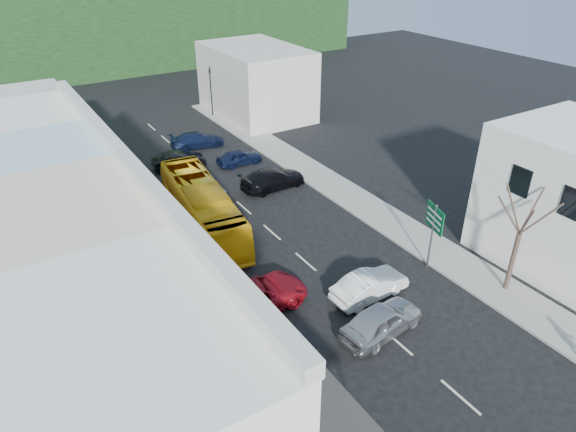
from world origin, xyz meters
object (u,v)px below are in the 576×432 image
(car_white, at_px, (370,286))
(car_silver, at_px, (381,322))
(car_red, at_px, (257,296))
(bus, at_px, (202,209))
(direction_sign, at_px, (432,237))
(street_tree, at_px, (519,234))
(pedestrian_left, at_px, (191,319))
(traffic_signal, at_px, (211,92))

(car_white, bearing_deg, car_silver, 148.71)
(car_silver, distance_m, car_red, 6.52)
(bus, bearing_deg, direction_sign, -42.49)
(street_tree, bearing_deg, pedestrian_left, 160.13)
(car_silver, bearing_deg, traffic_signal, -18.66)
(car_red, bearing_deg, car_silver, -138.17)
(car_red, distance_m, direction_sign, 10.60)
(pedestrian_left, distance_m, street_tree, 17.33)
(bus, height_order, car_white, bus)
(pedestrian_left, bearing_deg, bus, -39.61)
(traffic_signal, bearing_deg, car_red, 73.64)
(car_white, bearing_deg, bus, 19.75)
(car_white, relative_size, street_tree, 0.60)
(direction_sign, distance_m, traffic_signal, 31.95)
(car_silver, distance_m, car_white, 2.87)
(bus, bearing_deg, pedestrian_left, -109.95)
(traffic_signal, bearing_deg, car_white, 84.33)
(bus, xyz_separation_m, traffic_signal, (10.23, 20.93, 1.06))
(car_white, height_order, street_tree, street_tree)
(car_silver, bearing_deg, bus, 6.10)
(car_silver, relative_size, street_tree, 0.60)
(bus, relative_size, car_red, 2.52)
(car_silver, height_order, direction_sign, direction_sign)
(bus, bearing_deg, car_white, -60.52)
(car_red, bearing_deg, pedestrian_left, 94.51)
(car_red, height_order, pedestrian_left, pedestrian_left)
(bus, height_order, traffic_signal, traffic_signal)
(car_red, relative_size, pedestrian_left, 2.71)
(car_silver, bearing_deg, pedestrian_left, 51.41)
(car_silver, bearing_deg, street_tree, -104.63)
(street_tree, bearing_deg, car_white, 152.44)
(direction_sign, bearing_deg, pedestrian_left, -169.71)
(street_tree, height_order, traffic_signal, street_tree)
(car_silver, relative_size, pedestrian_left, 2.59)
(bus, xyz_separation_m, car_silver, (3.34, -13.86, -0.85))
(direction_sign, height_order, traffic_signal, traffic_signal)
(bus, height_order, street_tree, street_tree)
(car_white, height_order, traffic_signal, traffic_signal)
(car_white, height_order, direction_sign, direction_sign)
(direction_sign, bearing_deg, bus, 148.74)
(street_tree, bearing_deg, car_silver, 172.84)
(car_white, xyz_separation_m, pedestrian_left, (-9.30, 2.27, 0.30))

